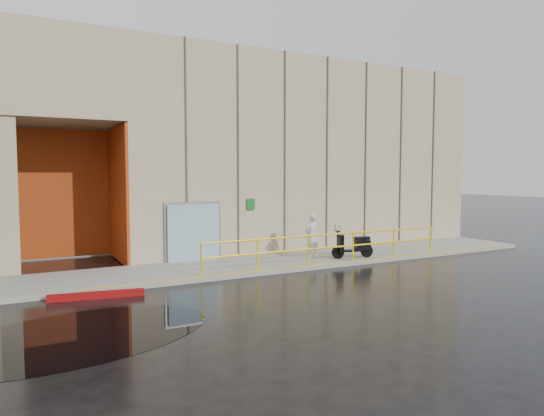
{
  "coord_description": "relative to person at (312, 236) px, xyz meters",
  "views": [
    {
      "loc": [
        -5.42,
        -10.59,
        3.23
      ],
      "look_at": [
        1.84,
        3.0,
        2.16
      ],
      "focal_mm": 32.0,
      "sensor_mm": 36.0,
      "label": 1
    }
  ],
  "objects": [
    {
      "name": "guardrail",
      "position": [
        0.09,
        -1.08,
        -0.3
      ],
      "size": [
        9.56,
        0.06,
        1.03
      ],
      "color": "yellow",
      "rests_on": "sidewalk"
    },
    {
      "name": "red_curb",
      "position": [
        -7.76,
        -1.73,
        -0.89
      ],
      "size": [
        2.4,
        0.58,
        0.18
      ],
      "primitive_type": "cube",
      "rotation": [
        0.0,
        0.0,
        -0.17
      ],
      "color": "maroon",
      "rests_on": "ground"
    },
    {
      "name": "scooter",
      "position": [
        1.39,
        -0.63,
        -0.11
      ],
      "size": [
        1.65,
        0.84,
        1.25
      ],
      "rotation": [
        0.0,
        0.0,
        -0.21
      ],
      "color": "black",
      "rests_on": "sidewalk"
    },
    {
      "name": "ground",
      "position": [
        -4.16,
        -4.23,
        -0.98
      ],
      "size": [
        120.0,
        120.0,
        0.0
      ],
      "primitive_type": "plane",
      "color": "black",
      "rests_on": "ground"
    },
    {
      "name": "person",
      "position": [
        0.0,
        0.0,
        0.0
      ],
      "size": [
        0.69,
        0.54,
        1.66
      ],
      "primitive_type": "imported",
      "rotation": [
        0.0,
        0.0,
        3.41
      ],
      "color": "silver",
      "rests_on": "sidewalk"
    },
    {
      "name": "building",
      "position": [
        0.94,
        6.75,
        3.22
      ],
      "size": [
        20.0,
        10.17,
        8.0
      ],
      "color": "tan",
      "rests_on": "ground"
    },
    {
      "name": "puddle",
      "position": [
        -8.6,
        -4.62,
        -0.98
      ],
      "size": [
        6.35,
        4.68,
        0.01
      ],
      "primitive_type": "cube",
      "rotation": [
        0.0,
        0.0,
        0.22
      ],
      "color": "black",
      "rests_on": "ground"
    },
    {
      "name": "sidewalk",
      "position": [
        -0.16,
        0.27,
        -0.91
      ],
      "size": [
        20.0,
        3.0,
        0.15
      ],
      "primitive_type": "cube",
      "color": "gray",
      "rests_on": "ground"
    }
  ]
}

